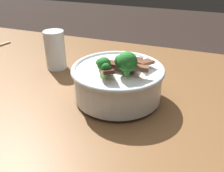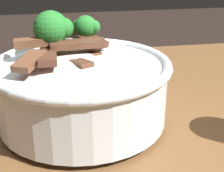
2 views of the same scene
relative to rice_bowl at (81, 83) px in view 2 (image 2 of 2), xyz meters
The scene contains 1 object.
rice_bowl is the anchor object (origin of this frame).
Camera 2 is at (-0.22, -0.36, 1.00)m, focal length 54.57 mm.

